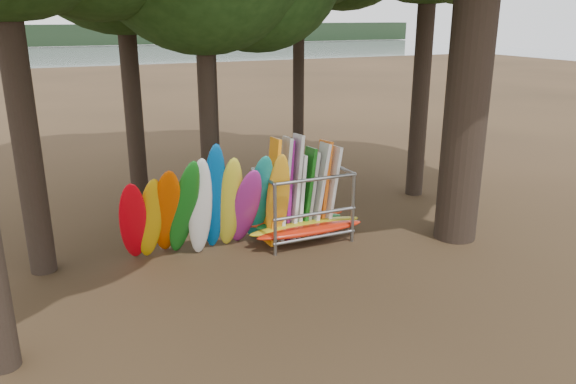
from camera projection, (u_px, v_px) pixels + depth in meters
name	position (u px, v px, depth m)	size (l,w,h in m)	color
ground	(306.00, 264.00, 13.72)	(120.00, 120.00, 0.00)	#47331E
lake	(83.00, 67.00, 65.89)	(160.00, 160.00, 0.00)	gray
far_shore	(58.00, 35.00, 108.77)	(160.00, 4.00, 4.00)	black
kayak_row	(206.00, 208.00, 13.78)	(4.38, 2.08, 3.13)	red
storage_rack	(302.00, 206.00, 15.07)	(3.25, 1.54, 2.86)	gray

